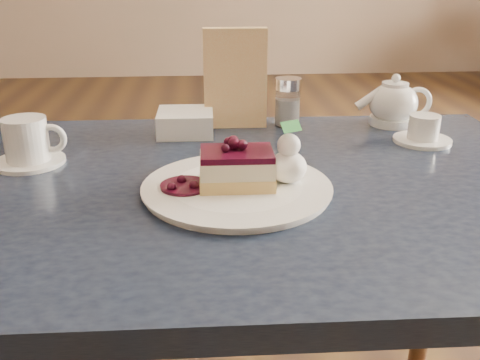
{
  "coord_description": "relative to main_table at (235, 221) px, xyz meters",
  "views": [
    {
      "loc": [
        -0.12,
        -0.84,
        1.14
      ],
      "look_at": [
        -0.07,
        -0.07,
        0.83
      ],
      "focal_mm": 40.0,
      "sensor_mm": 36.0,
      "label": 1
    }
  ],
  "objects": [
    {
      "name": "cheesecake_slice",
      "position": [
        -0.0,
        -0.05,
        0.12
      ],
      "size": [
        0.13,
        0.09,
        0.06
      ],
      "rotation": [
        0.0,
        0.0,
        -0.02
      ],
      "color": "#E8C766",
      "rests_on": "dessert_plate"
    },
    {
      "name": "dessert_plate",
      "position": [
        -0.0,
        -0.05,
        0.09
      ],
      "size": [
        0.32,
        0.32,
        0.01
      ],
      "primitive_type": "cylinder",
      "color": "white",
      "rests_on": "main_table"
    },
    {
      "name": "berry_sauce",
      "position": [
        -0.09,
        -0.06,
        0.1
      ],
      "size": [
        0.08,
        0.08,
        0.01
      ],
      "primitive_type": "cylinder",
      "color": "black",
      "rests_on": "dessert_plate"
    },
    {
      "name": "whipped_cream",
      "position": [
        0.09,
        -0.04,
        0.12
      ],
      "size": [
        0.06,
        0.06,
        0.06
      ],
      "color": "white",
      "rests_on": "dessert_plate"
    },
    {
      "name": "tea_set",
      "position": [
        0.4,
        0.3,
        0.13
      ],
      "size": [
        0.19,
        0.26,
        0.11
      ],
      "color": "white",
      "rests_on": "main_table"
    },
    {
      "name": "napkin_stack",
      "position": [
        -0.09,
        0.29,
        0.11
      ],
      "size": [
        0.13,
        0.13,
        0.05
      ],
      "primitive_type": "cube",
      "rotation": [
        0.0,
        0.0,
        -0.02
      ],
      "color": "white",
      "rests_on": "main_table"
    },
    {
      "name": "sugar_shaker",
      "position": [
        0.15,
        0.34,
        0.14
      ],
      "size": [
        0.06,
        0.06,
        0.11
      ],
      "color": "white",
      "rests_on": "main_table"
    },
    {
      "name": "coffee_set",
      "position": [
        -0.39,
        0.12,
        0.12
      ],
      "size": [
        0.14,
        0.14,
        0.09
      ],
      "color": "white",
      "rests_on": "main_table"
    },
    {
      "name": "main_table",
      "position": [
        0.0,
        0.0,
        0.0
      ],
      "size": [
        1.26,
        0.85,
        0.78
      ],
      "rotation": [
        0.0,
        0.0,
        -0.02
      ],
      "color": "#1F2A3D",
      "rests_on": "ground"
    },
    {
      "name": "menu_card",
      "position": [
        0.02,
        0.34,
        0.2
      ],
      "size": [
        0.15,
        0.03,
        0.23
      ],
      "primitive_type": "cube",
      "rotation": [
        0.0,
        0.0,
        -0.02
      ],
      "color": "#FFF4C6",
      "rests_on": "main_table"
    }
  ]
}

